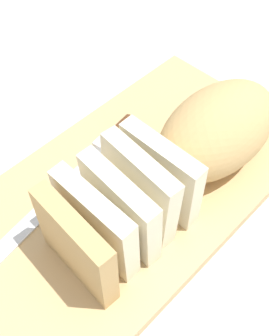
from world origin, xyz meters
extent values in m
plane|color=beige|center=(0.00, 0.00, 0.00)|extent=(3.00, 3.00, 0.00)
cube|color=tan|center=(0.00, 0.00, 0.01)|extent=(0.48, 0.29, 0.02)
ellipsoid|color=tan|center=(-0.10, 0.05, 0.07)|extent=(0.19, 0.13, 0.11)
cube|color=beige|center=(0.00, 0.04, 0.07)|extent=(0.03, 0.11, 0.11)
cube|color=beige|center=(0.03, 0.04, 0.07)|extent=(0.04, 0.11, 0.11)
cube|color=beige|center=(0.06, 0.04, 0.07)|extent=(0.04, 0.11, 0.11)
cube|color=beige|center=(0.10, 0.03, 0.07)|extent=(0.03, 0.11, 0.11)
cube|color=tan|center=(0.13, 0.04, 0.07)|extent=(0.03, 0.11, 0.11)
cube|color=silver|center=(0.10, -0.06, 0.02)|extent=(0.23, 0.04, 0.00)
cylinder|color=#593319|center=(-0.04, -0.07, 0.03)|extent=(0.06, 0.03, 0.02)
cube|color=silver|center=(-0.01, -0.07, 0.03)|extent=(0.02, 0.03, 0.02)
sphere|color=tan|center=(-0.02, -0.05, 0.02)|extent=(0.01, 0.01, 0.01)
sphere|color=tan|center=(-0.02, -0.05, 0.02)|extent=(0.00, 0.00, 0.00)
sphere|color=tan|center=(0.02, 0.06, 0.02)|extent=(0.01, 0.01, 0.01)
sphere|color=tan|center=(0.05, -0.04, 0.02)|extent=(0.01, 0.01, 0.01)
camera|label=1|loc=(0.24, 0.22, 0.47)|focal=45.57mm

